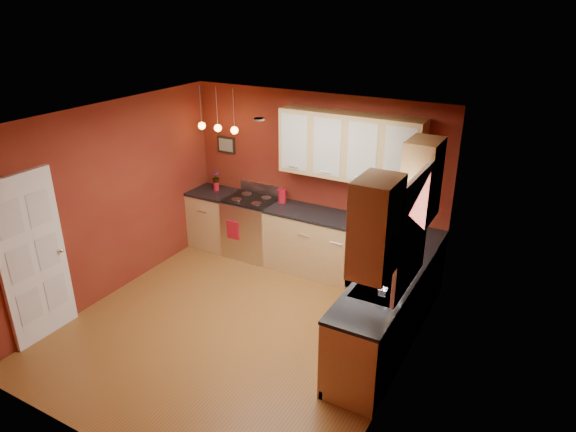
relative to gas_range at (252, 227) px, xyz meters
The scene contains 27 objects.
floor 2.08m from the gas_range, 62.94° to the right, with size 4.20×4.20×0.00m, color brown.
ceiling 2.93m from the gas_range, 62.94° to the right, with size 4.00×4.20×0.02m, color beige.
wall_back 1.27m from the gas_range, 18.02° to the left, with size 4.00×0.02×2.60m, color maroon.
wall_front 4.09m from the gas_range, 76.73° to the right, with size 4.00×0.02×2.60m, color maroon.
wall_left 2.25m from the gas_range, 120.95° to the right, with size 0.02×4.20×2.60m, color maroon.
wall_right 3.53m from the gas_range, 31.66° to the right, with size 0.02×4.20×2.60m, color maroon.
base_cabinets_back_left 0.73m from the gas_range, behind, with size 0.70×0.60×0.90m, color tan.
base_cabinets_back_right 1.65m from the gas_range, ahead, with size 2.54×0.60×0.90m, color tan.
base_cabinets_right 2.95m from the gas_range, 27.27° to the right, with size 0.60×2.10×0.90m, color tan.
counter_back_left 0.85m from the gas_range, behind, with size 0.70×0.62×0.04m, color black.
counter_back_right 1.71m from the gas_range, ahead, with size 2.54×0.62×0.04m, color black.
counter_right 2.98m from the gas_range, 27.27° to the right, with size 0.62×2.10×0.04m, color black.
gas_range is the anchor object (origin of this frame).
dishwasher_front 2.04m from the gas_range, ahead, with size 0.60×0.02×0.80m, color silver.
sink 3.05m from the gas_range, 29.78° to the right, with size 0.50×0.70×0.33m.
window 3.48m from the gas_range, 27.40° to the right, with size 0.06×1.02×1.22m.
door_left_wall 3.22m from the gas_range, 109.27° to the right, with size 0.12×0.82×2.05m.
upper_cabinets_back 2.12m from the gas_range, ahead, with size 2.00×0.35×0.90m, color tan.
upper_cabinets_right 3.45m from the gas_range, 28.26° to the right, with size 0.35×1.95×0.90m, color tan.
wall_picture 1.36m from the gas_range, 156.09° to the left, with size 0.32×0.03×0.26m, color black.
pendant_lights 1.62m from the gas_range, behind, with size 0.71×0.11×0.66m.
red_canister 0.74m from the gas_range, 14.91° to the left, with size 0.14×0.14×0.21m.
red_vase 0.89m from the gas_range, behind, with size 0.09×0.09×0.14m, color maroon.
flowers 0.98m from the gas_range, behind, with size 0.11×0.11×0.20m, color maroon.
coffee_maker 2.35m from the gas_range, ahead, with size 0.20×0.19×0.26m.
soap_pump 3.26m from the gas_range, 32.45° to the right, with size 0.08×0.09×0.18m, color white.
dish_towel 0.36m from the gas_range, 112.86° to the right, with size 0.22×0.01×0.29m, color maroon.
Camera 1 is at (3.14, -4.34, 3.80)m, focal length 32.00 mm.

